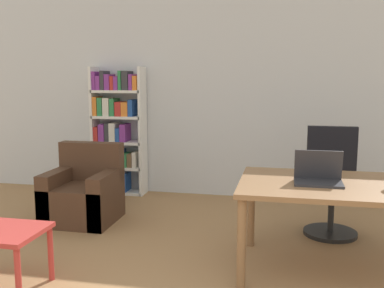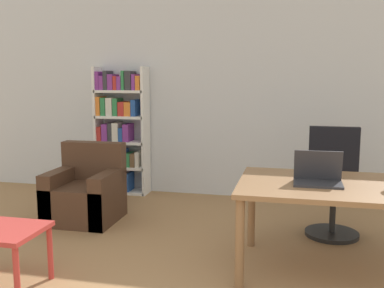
% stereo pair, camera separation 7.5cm
% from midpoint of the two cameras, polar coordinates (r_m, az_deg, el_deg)
% --- Properties ---
extents(wall_back, '(8.00, 0.06, 2.70)m').
position_cam_midpoint_polar(wall_back, '(5.92, 7.13, 6.14)').
color(wall_back, silver).
rests_on(wall_back, ground_plane).
extents(desk, '(1.52, 1.03, 0.75)m').
position_cam_midpoint_polar(desk, '(3.80, 17.13, -6.07)').
color(desk, olive).
rests_on(desk, ground_plane).
extents(laptop, '(0.38, 0.26, 0.26)m').
position_cam_midpoint_polar(laptop, '(3.72, 15.18, -3.98)').
color(laptop, '#2D2D33').
rests_on(laptop, desk).
extents(office_chair, '(0.53, 0.53, 1.09)m').
position_cam_midpoint_polar(office_chair, '(4.81, 16.86, -5.12)').
color(office_chair, black).
rests_on(office_chair, ground_plane).
extents(side_table_blue, '(0.57, 0.51, 0.47)m').
position_cam_midpoint_polar(side_table_blue, '(3.71, -23.33, -11.06)').
color(side_table_blue, '#B2332D').
rests_on(side_table_blue, ground_plane).
extents(armchair, '(0.74, 0.70, 0.85)m').
position_cam_midpoint_polar(armchair, '(5.17, -14.00, -6.34)').
color(armchair, '#472D1E').
rests_on(armchair, ground_plane).
extents(bookshelf, '(0.72, 0.28, 1.72)m').
position_cam_midpoint_polar(bookshelf, '(6.19, -9.92, 1.54)').
color(bookshelf, white).
rests_on(bookshelf, ground_plane).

